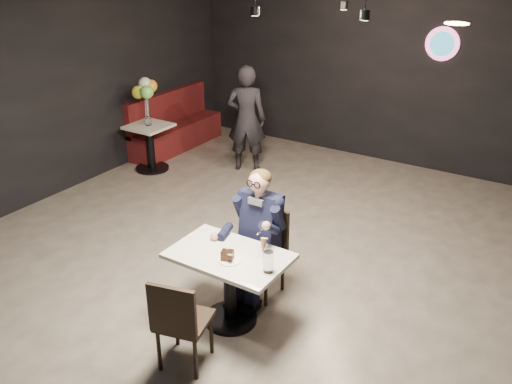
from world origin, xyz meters
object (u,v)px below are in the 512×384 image
Objects in this scene: main_table at (230,288)px; side_table at (151,147)px; chair_near at (184,319)px; chair_far at (260,255)px; sundae_glass at (268,262)px; booth_bench at (176,121)px; seated_man at (261,232)px; balloon_vase at (148,121)px; passerby at (246,119)px.

main_table is 1.43× the size of side_table.
chair_near is at bearing -43.94° from side_table.
side_table is (-3.30, 1.95, -0.07)m from chair_far.
chair_near is 4.60× the size of sundae_glass.
sundae_glass is at bearing -41.25° from booth_bench.
chair_near is at bearing -90.00° from seated_man.
side_table is (-3.30, 2.50, 0.01)m from main_table.
chair_near is 0.64× the size of seated_man.
sundae_glass is 0.10× the size of booth_bench.
side_table is (0.30, -1.00, -0.11)m from booth_bench.
balloon_vase is (-3.76, 2.56, -0.03)m from sundae_glass.
seated_man is (0.00, 0.00, 0.26)m from chair_far.
balloon_vase is 1.54m from passerby.
passerby is at bearing 125.70° from seated_man.
chair_near is 4.60m from balloon_vase.
booth_bench is at bearing 106.70° from balloon_vase.
passerby is at bearing 33.04° from balloon_vase.
balloon_vase is at bearing 8.75° from passerby.
chair_near is 0.46× the size of booth_bench.
seated_man reaches higher than booth_bench.
main_table is at bearing -90.00° from seated_man.
main_table is 0.66m from sundae_glass.
sundae_glass reaches higher than main_table.
passerby is (1.29, 0.84, 0.02)m from balloon_vase.
balloon_vase reaches higher than main_table.
chair_far reaches higher than main_table.
main_table is 0.65× the size of passerby.
balloon_vase is (-3.30, 1.95, 0.10)m from seated_man.
chair_far is at bearing 75.89° from chair_near.
chair_far is 3.46m from passerby.
chair_far is at bearing -30.61° from balloon_vase.
chair_far is 1.00× the size of chair_near.
passerby reaches higher than booth_bench.
main_table is at bearing 173.11° from sundae_glass.
sundae_glass is 0.12× the size of passerby.
booth_bench is at bearing 106.70° from side_table.
main_table is at bearing -37.17° from side_table.
main_table is 7.46× the size of balloon_vase.
booth_bench is at bearing -29.99° from passerby.
chair_far is 0.85m from sundae_glass.
sundae_glass is (0.46, -0.61, 0.13)m from seated_man.
chair_far is 0.26m from seated_man.
main_table is 5.03m from booth_bench.
side_table is (-3.76, 2.56, -0.46)m from sundae_glass.
chair_far is 1.23m from chair_near.
seated_man is at bearing 101.40° from passerby.
seated_man is 9.77× the size of balloon_vase.
booth_bench is (-3.60, 3.50, 0.12)m from main_table.
main_table is 1.20× the size of chair_near.
sundae_glass reaches higher than side_table.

